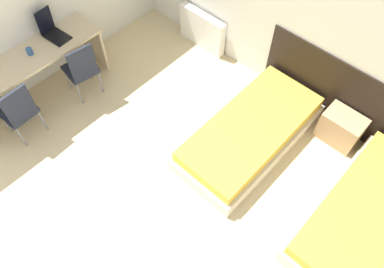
{
  "coord_description": "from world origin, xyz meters",
  "views": [
    {
      "loc": [
        1.67,
        0.34,
        4.18
      ],
      "look_at": [
        0.0,
        2.15,
        0.55
      ],
      "focal_mm": 35.0,
      "sensor_mm": 36.0,
      "label": 1
    }
  ],
  "objects_px": {
    "chair_near_laptop": "(81,68)",
    "chair_near_notebook": "(18,110)",
    "bed_near_window": "(250,134)",
    "nightstand": "(341,128)",
    "bed_near_door": "(365,215)",
    "laptop": "(53,31)"
  },
  "relations": [
    {
      "from": "chair_near_laptop",
      "to": "laptop",
      "type": "distance_m",
      "value": 0.61
    },
    {
      "from": "chair_near_notebook",
      "to": "bed_near_door",
      "type": "bearing_deg",
      "value": 22.94
    },
    {
      "from": "bed_near_door",
      "to": "laptop",
      "type": "distance_m",
      "value": 4.5
    },
    {
      "from": "bed_near_window",
      "to": "nightstand",
      "type": "relative_size",
      "value": 3.97
    },
    {
      "from": "bed_near_door",
      "to": "chair_near_laptop",
      "type": "distance_m",
      "value": 3.97
    },
    {
      "from": "bed_near_window",
      "to": "chair_near_laptop",
      "type": "height_order",
      "value": "chair_near_laptop"
    },
    {
      "from": "bed_near_window",
      "to": "nightstand",
      "type": "bearing_deg",
      "value": 46.04
    },
    {
      "from": "nightstand",
      "to": "chair_near_notebook",
      "type": "relative_size",
      "value": 0.55
    },
    {
      "from": "bed_near_door",
      "to": "nightstand",
      "type": "relative_size",
      "value": 3.97
    },
    {
      "from": "bed_near_window",
      "to": "nightstand",
      "type": "distance_m",
      "value": 1.18
    },
    {
      "from": "bed_near_door",
      "to": "bed_near_window",
      "type": "bearing_deg",
      "value": 180.0
    },
    {
      "from": "bed_near_window",
      "to": "chair_near_notebook",
      "type": "bearing_deg",
      "value": -139.79
    },
    {
      "from": "bed_near_door",
      "to": "chair_near_notebook",
      "type": "xyz_separation_m",
      "value": [
        -3.85,
        -1.87,
        0.32
      ]
    },
    {
      "from": "chair_near_notebook",
      "to": "laptop",
      "type": "relative_size",
      "value": 2.44
    },
    {
      "from": "bed_near_window",
      "to": "chair_near_notebook",
      "type": "distance_m",
      "value": 2.92
    },
    {
      "from": "chair_near_notebook",
      "to": "laptop",
      "type": "xyz_separation_m",
      "value": [
        -0.52,
        0.99,
        0.32
      ]
    },
    {
      "from": "bed_near_window",
      "to": "laptop",
      "type": "bearing_deg",
      "value": -162.14
    },
    {
      "from": "nightstand",
      "to": "chair_near_laptop",
      "type": "distance_m",
      "value": 3.51
    },
    {
      "from": "chair_near_laptop",
      "to": "chair_near_notebook",
      "type": "bearing_deg",
      "value": -81.47
    },
    {
      "from": "nightstand",
      "to": "chair_near_notebook",
      "type": "distance_m",
      "value": 4.09
    },
    {
      "from": "chair_near_laptop",
      "to": "chair_near_notebook",
      "type": "relative_size",
      "value": 1.0
    },
    {
      "from": "bed_near_window",
      "to": "chair_near_laptop",
      "type": "relative_size",
      "value": 2.19
    }
  ]
}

